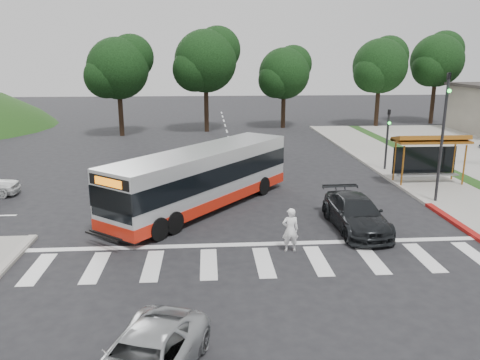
{
  "coord_description": "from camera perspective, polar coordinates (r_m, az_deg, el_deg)",
  "views": [
    {
      "loc": [
        -1.97,
        -20.54,
        7.22
      ],
      "look_at": [
        -0.46,
        0.71,
        1.6
      ],
      "focal_mm": 35.0,
      "sensor_mm": 36.0,
      "label": 1
    }
  ],
  "objects": [
    {
      "name": "traffic_signal_ne_tall",
      "position": [
        25.11,
        23.56,
        5.91
      ],
      "size": [
        0.18,
        0.37,
        6.5
      ],
      "color": "black",
      "rests_on": "ground"
    },
    {
      "name": "tree_north_a",
      "position": [
        46.61,
        -4.12,
        14.38
      ],
      "size": [
        6.6,
        6.15,
        10.17
      ],
      "color": "black",
      "rests_on": "ground"
    },
    {
      "name": "tree_north_b",
      "position": [
        49.29,
        5.47,
        12.91
      ],
      "size": [
        5.72,
        5.33,
        8.43
      ],
      "color": "black",
      "rests_on": "ground"
    },
    {
      "name": "bus_shelter",
      "position": [
        29.06,
        22.14,
        4.04
      ],
      "size": [
        4.2,
        1.6,
        2.86
      ],
      "color": "#935618",
      "rests_on": "sidewalk_east"
    },
    {
      "name": "tree_north_c",
      "position": [
        45.32,
        -14.55,
        13.15
      ],
      "size": [
        6.16,
        5.74,
        9.3
      ],
      "color": "black",
      "rests_on": "ground"
    },
    {
      "name": "dark_sedan",
      "position": [
        20.74,
        13.93,
        -3.98
      ],
      "size": [
        2.14,
        4.93,
        1.41
      ],
      "primitive_type": "imported",
      "rotation": [
        0.0,
        0.0,
        0.03
      ],
      "color": "black",
      "rests_on": "ground"
    },
    {
      "name": "ground",
      "position": [
        21.86,
        1.34,
        -4.51
      ],
      "size": [
        140.0,
        140.0,
        0.0
      ],
      "primitive_type": "plane",
      "color": "black",
      "rests_on": "ground"
    },
    {
      "name": "crosswalk_ladder",
      "position": [
        17.25,
        2.92,
        -9.97
      ],
      "size": [
        18.0,
        2.6,
        0.01
      ],
      "primitive_type": "cube",
      "color": "silver",
      "rests_on": "ground"
    },
    {
      "name": "sidewalk_east",
      "position": [
        32.16,
        19.85,
        1.02
      ],
      "size": [
        4.0,
        40.0,
        0.12
      ],
      "primitive_type": "cube",
      "color": "gray",
      "rests_on": "ground"
    },
    {
      "name": "tree_ne_b",
      "position": [
        56.46,
        22.93,
        13.36
      ],
      "size": [
        6.16,
        5.74,
        10.02
      ],
      "color": "black",
      "rests_on": "ground"
    },
    {
      "name": "transit_bus",
      "position": [
        22.75,
        -4.51,
        0.08
      ],
      "size": [
        9.04,
        10.37,
        2.93
      ],
      "primitive_type": null,
      "rotation": [
        0.0,
        0.0,
        -0.68
      ],
      "color": "#B9BCBE",
      "rests_on": "ground"
    },
    {
      "name": "curb_east_red",
      "position": [
        22.7,
        25.21,
        -5.03
      ],
      "size": [
        0.32,
        6.0,
        0.15
      ],
      "primitive_type": "cube",
      "color": "maroon",
      "rests_on": "ground"
    },
    {
      "name": "traffic_signal_ne_short",
      "position": [
        31.61,
        17.55,
        5.47
      ],
      "size": [
        0.18,
        0.37,
        4.0
      ],
      "color": "black",
      "rests_on": "ground"
    },
    {
      "name": "tree_ne_a",
      "position": [
        51.85,
        16.77,
        13.26
      ],
      "size": [
        6.16,
        5.74,
        9.3
      ],
      "color": "black",
      "rests_on": "parking_lot"
    },
    {
      "name": "curb_east",
      "position": [
        31.4,
        16.51,
        1.01
      ],
      "size": [
        0.3,
        40.0,
        0.15
      ],
      "primitive_type": "cube",
      "color": "#9E9991",
      "rests_on": "ground"
    },
    {
      "name": "pedestrian",
      "position": [
        17.94,
        6.16,
        -6.06
      ],
      "size": [
        0.63,
        0.41,
        1.73
      ],
      "primitive_type": "imported",
      "rotation": [
        0.0,
        0.0,
        3.14
      ],
      "color": "white",
      "rests_on": "ground"
    }
  ]
}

